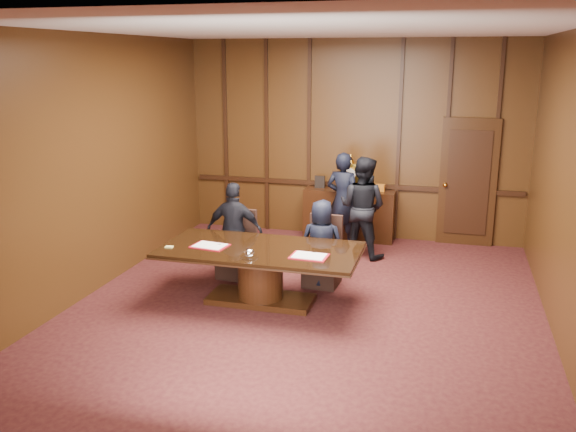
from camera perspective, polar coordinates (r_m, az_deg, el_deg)
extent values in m
plane|color=black|center=(8.07, 1.71, -8.57)|extent=(7.00, 7.00, 0.00)
plane|color=silver|center=(7.42, 1.92, 17.12)|extent=(7.00, 7.00, 0.00)
cube|color=black|center=(10.94, 6.13, 7.06)|extent=(6.00, 0.04, 3.50)
cube|color=black|center=(4.33, -9.11, -4.80)|extent=(6.00, 0.04, 3.50)
cube|color=black|center=(8.74, -17.76, 4.54)|extent=(0.04, 7.00, 3.50)
cube|color=black|center=(7.46, 24.84, 2.24)|extent=(0.04, 7.00, 3.50)
cube|color=black|center=(11.05, 5.99, 2.93)|extent=(5.90, 0.05, 0.08)
cube|color=black|center=(10.87, 16.47, 3.02)|extent=(0.95, 0.06, 2.20)
sphere|color=gold|center=(10.81, 14.50, 2.82)|extent=(0.08, 0.08, 0.08)
cube|color=black|center=(10.96, 5.74, 0.15)|extent=(1.60, 0.45, 0.90)
cube|color=black|center=(11.20, 2.16, -1.69)|extent=(0.12, 0.40, 0.06)
cube|color=black|center=(10.98, 9.29, -2.21)|extent=(0.12, 0.40, 0.06)
cube|color=gold|center=(10.81, 5.84, 3.70)|extent=(0.34, 0.18, 0.48)
cylinder|color=white|center=(10.70, 5.76, 3.91)|extent=(0.22, 0.03, 0.22)
cone|color=gold|center=(10.75, 5.88, 5.37)|extent=(0.14, 0.14, 0.16)
cube|color=black|center=(10.95, 3.00, 3.21)|extent=(0.18, 0.04, 0.22)
cube|color=#C76917|center=(10.79, 8.45, 2.62)|extent=(0.22, 0.12, 0.12)
cube|color=black|center=(8.23, -2.56, -7.78)|extent=(1.40, 0.60, 0.08)
cylinder|color=black|center=(8.11, -2.59, -5.49)|extent=(0.60, 0.60, 0.62)
cube|color=black|center=(8.00, -2.62, -3.34)|extent=(2.62, 1.32, 0.02)
cube|color=black|center=(7.99, -2.62, -3.20)|extent=(2.60, 1.30, 0.06)
cube|color=maroon|center=(8.10, -7.32, -2.80)|extent=(0.50, 0.39, 0.01)
cube|color=white|center=(8.10, -7.32, -2.74)|extent=(0.43, 0.33, 0.01)
cube|color=maroon|center=(7.63, 2.00, -3.79)|extent=(0.48, 0.35, 0.01)
cube|color=white|center=(7.63, 2.00, -3.72)|extent=(0.41, 0.30, 0.01)
cube|color=white|center=(7.58, -3.66, -3.95)|extent=(0.20, 0.14, 0.01)
ellipsoid|color=white|center=(7.56, -3.67, -3.53)|extent=(0.13, 0.13, 0.10)
cube|color=#D5C768|center=(8.15, -11.06, -2.85)|extent=(0.11, 0.08, 0.01)
cube|color=black|center=(9.12, -4.85, -4.28)|extent=(0.53, 0.53, 0.46)
cube|color=black|center=(9.15, -4.33, -0.98)|extent=(0.48, 0.11, 0.55)
cylinder|color=black|center=(9.05, -6.46, -5.24)|extent=(0.04, 0.04, 0.23)
cylinder|color=black|center=(9.27, -3.24, -4.68)|extent=(0.04, 0.04, 0.23)
cube|color=black|center=(8.77, 3.19, -5.01)|extent=(0.51, 0.51, 0.46)
cube|color=black|center=(8.82, 3.60, -1.57)|extent=(0.48, 0.09, 0.55)
cylinder|color=black|center=(8.67, 1.60, -6.04)|extent=(0.04, 0.04, 0.23)
cylinder|color=black|center=(8.96, 4.70, -5.39)|extent=(0.04, 0.04, 0.23)
imported|color=black|center=(8.93, -5.02, -1.41)|extent=(0.86, 0.39, 1.44)
imported|color=black|center=(8.60, 3.16, -2.61)|extent=(0.64, 0.44, 1.26)
imported|color=black|center=(10.41, 5.16, 1.50)|extent=(0.67, 0.52, 1.64)
imported|color=black|center=(9.93, 6.98, 0.83)|extent=(0.95, 0.83, 1.65)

